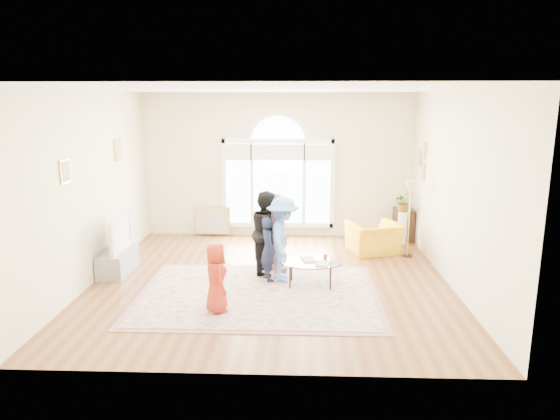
{
  "coord_description": "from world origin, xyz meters",
  "views": [
    {
      "loc": [
        0.47,
        -8.07,
        3.01
      ],
      "look_at": [
        0.15,
        0.3,
        1.18
      ],
      "focal_mm": 32.0,
      "sensor_mm": 36.0,
      "label": 1
    }
  ],
  "objects_px": {
    "area_rug": "(258,294)",
    "coffee_table": "(311,263)",
    "armchair": "(374,238)",
    "tv_console": "(118,262)",
    "television": "(116,234)"
  },
  "relations": [
    {
      "from": "area_rug",
      "to": "armchair",
      "type": "relative_size",
      "value": 3.75
    },
    {
      "from": "tv_console",
      "to": "television",
      "type": "bearing_deg",
      "value": -0.0
    },
    {
      "from": "television",
      "to": "armchair",
      "type": "xyz_separation_m",
      "value": [
        4.74,
        1.39,
        -0.41
      ]
    },
    {
      "from": "coffee_table",
      "to": "television",
      "type": "bearing_deg",
      "value": 174.5
    },
    {
      "from": "area_rug",
      "to": "coffee_table",
      "type": "relative_size",
      "value": 3.37
    },
    {
      "from": "area_rug",
      "to": "tv_console",
      "type": "xyz_separation_m",
      "value": [
        -2.59,
        0.93,
        0.2
      ]
    },
    {
      "from": "coffee_table",
      "to": "armchair",
      "type": "distance_m",
      "value": 2.32
    },
    {
      "from": "area_rug",
      "to": "coffee_table",
      "type": "bearing_deg",
      "value": 26.09
    },
    {
      "from": "tv_console",
      "to": "area_rug",
      "type": "bearing_deg",
      "value": -19.86
    },
    {
      "from": "television",
      "to": "armchair",
      "type": "bearing_deg",
      "value": 16.33
    },
    {
      "from": "television",
      "to": "coffee_table",
      "type": "height_order",
      "value": "television"
    },
    {
      "from": "armchair",
      "to": "tv_console",
      "type": "bearing_deg",
      "value": -1.35
    },
    {
      "from": "area_rug",
      "to": "television",
      "type": "distance_m",
      "value": 2.83
    },
    {
      "from": "television",
      "to": "coffee_table",
      "type": "xyz_separation_m",
      "value": [
        3.42,
        -0.52,
        -0.32
      ]
    },
    {
      "from": "area_rug",
      "to": "coffee_table",
      "type": "xyz_separation_m",
      "value": [
        0.84,
        0.41,
        0.39
      ]
    }
  ]
}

